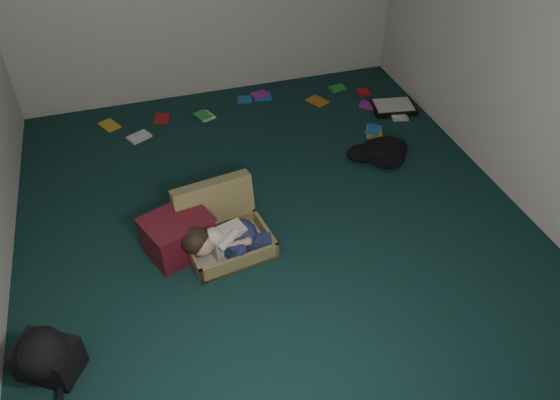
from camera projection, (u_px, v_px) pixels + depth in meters
floor at (274, 222)px, 4.41m from camera, size 4.50×4.50×0.00m
wall_front at (457, 361)px, 1.93m from camera, size 4.50×0.00×4.50m
wall_right at (532, 37)px, 4.02m from camera, size 0.00×4.50×4.50m
suitcase at (223, 229)px, 4.15m from camera, size 0.71×0.69×0.46m
person at (225, 239)px, 4.00m from camera, size 0.69×0.33×0.28m
maroon_bin at (178, 235)px, 4.05m from camera, size 0.58×0.52×0.33m
backpack at (48, 358)px, 3.28m from camera, size 0.57×0.54×0.27m
clothing_pile at (379, 153)px, 5.00m from camera, size 0.53×0.46×0.15m
paper_tray at (393, 107)px, 5.72m from camera, size 0.48×0.39×0.06m
book_scatter at (275, 110)px, 5.71m from camera, size 3.05×1.23×0.02m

